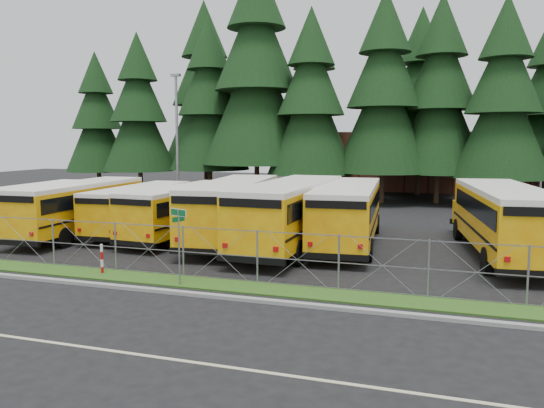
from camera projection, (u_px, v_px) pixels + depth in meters
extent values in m
plane|color=black|center=(218.00, 273.00, 20.99)|extent=(120.00, 120.00, 0.00)
cube|color=gray|center=(182.00, 293.00, 18.05)|extent=(50.00, 0.25, 0.12)
cube|color=#244C15|center=(200.00, 283.00, 19.38)|extent=(50.00, 1.40, 0.06)
cube|color=beige|center=(92.00, 348.00, 13.43)|extent=(50.00, 0.12, 0.01)
cube|color=brown|center=(419.00, 161.00, 56.64)|extent=(22.00, 10.00, 6.00)
cylinder|color=gray|center=(179.00, 248.00, 18.96)|extent=(0.06, 0.06, 2.80)
cube|color=#0D5B26|center=(178.00, 213.00, 18.80)|extent=(0.75, 0.34, 0.22)
cube|color=white|center=(178.00, 213.00, 18.80)|extent=(0.78, 0.35, 0.26)
cube|color=#0D5B26|center=(178.00, 219.00, 18.83)|extent=(0.24, 0.52, 0.18)
cylinder|color=#B20C0C|center=(102.00, 259.00, 20.71)|extent=(0.11, 0.11, 1.20)
cylinder|color=gray|center=(177.00, 143.00, 40.38)|extent=(0.20, 0.20, 10.00)
cube|color=gray|center=(176.00, 75.00, 39.76)|extent=(0.70, 0.35, 0.18)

